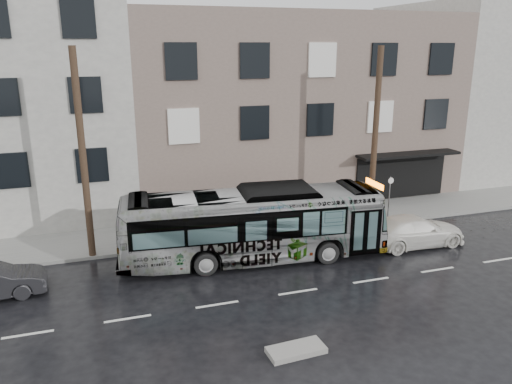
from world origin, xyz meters
TOP-DOWN VIEW (x-y plane):
  - ground at (0.00, 0.00)m, footprint 120.00×120.00m
  - sidewalk at (0.00, 4.90)m, footprint 90.00×3.60m
  - building_taupe at (5.00, 12.70)m, footprint 20.00×12.00m
  - building_filler at (24.00, 12.70)m, footprint 18.00×12.00m
  - utility_pole_front at (6.50, 3.30)m, footprint 0.30×0.30m
  - utility_pole_rear at (-7.50, 3.30)m, footprint 0.30×0.30m
  - sign_post at (7.60, 3.30)m, footprint 0.06×0.06m
  - bus at (-0.71, 1.01)m, footprint 11.83×3.80m
  - white_sedan at (7.05, 0.20)m, footprint 4.98×2.08m
  - slush_pile at (-1.58, -6.16)m, footprint 1.84×0.90m

SIDE VIEW (x-z plane):
  - ground at x=0.00m, z-range 0.00..0.00m
  - sidewalk at x=0.00m, z-range 0.00..0.15m
  - slush_pile at x=-1.58m, z-range 0.00..0.18m
  - white_sedan at x=7.05m, z-range 0.00..1.44m
  - sign_post at x=7.60m, z-range 0.15..2.55m
  - bus at x=-0.71m, z-range 0.00..3.24m
  - utility_pole_front at x=6.50m, z-range 0.15..9.15m
  - utility_pole_rear at x=-7.50m, z-range 0.15..9.15m
  - building_taupe at x=5.00m, z-range 0.00..11.00m
  - building_filler at x=24.00m, z-range 0.00..12.00m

